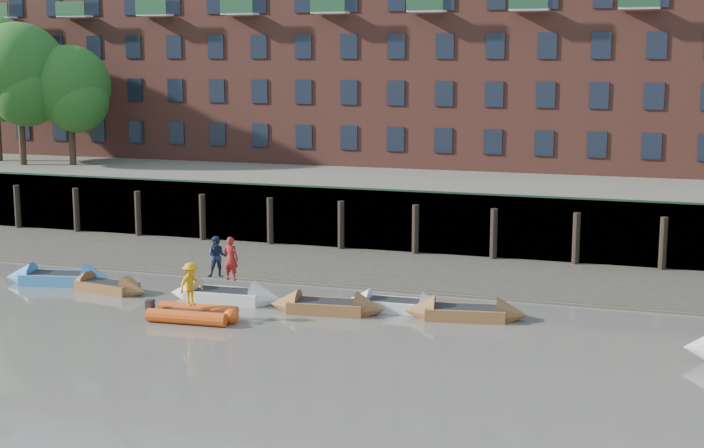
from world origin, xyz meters
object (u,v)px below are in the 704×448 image
at_px(person_rower_a, 231,258).
at_px(rowboat_2, 107,287).
at_px(rowboat_4, 327,307).
at_px(person_rower_b, 217,257).
at_px(rowboat_5, 396,305).
at_px(person_rib_crew, 191,284).
at_px(rib_tender, 196,314).
at_px(rowboat_3, 225,296).
at_px(rowboat_6, 465,313).
at_px(rowboat_1, 59,278).

bearing_deg(person_rower_a, rowboat_2, 1.91).
relative_size(rowboat_4, person_rower_b, 2.76).
bearing_deg(rowboat_5, person_rib_crew, -153.66).
distance_m(rowboat_5, person_rower_a, 7.00).
bearing_deg(person_rib_crew, rib_tender, -87.51).
xyz_separation_m(rowboat_3, person_rower_a, (0.31, -0.06, 1.61)).
distance_m(rowboat_5, rowboat_6, 2.94).
bearing_deg(person_rower_b, rowboat_5, -14.04).
height_order(rowboat_2, rowboat_6, rowboat_6).
distance_m(rowboat_2, rib_tender, 6.56).
bearing_deg(rowboat_6, person_rib_crew, -170.21).
height_order(rowboat_2, person_rower_a, person_rower_a).
relative_size(rowboat_1, rowboat_6, 1.05).
xyz_separation_m(rowboat_1, rowboat_6, (18.40, -0.08, -0.01)).
bearing_deg(rowboat_1, rowboat_2, -23.36).
bearing_deg(person_rib_crew, person_rower_b, 28.75).
relative_size(rib_tender, person_rower_b, 2.04).
xyz_separation_m(rowboat_4, rowboat_5, (2.48, 1.19, -0.02)).
distance_m(rowboat_1, person_rower_a, 8.92).
bearing_deg(rowboat_6, rowboat_4, 179.25).
height_order(rowboat_1, rowboat_3, rowboat_1).
bearing_deg(rib_tender, person_rower_a, 84.32).
xyz_separation_m(rowboat_1, rowboat_3, (8.44, -0.59, -0.00)).
height_order(rowboat_1, person_rib_crew, person_rib_crew).
bearing_deg(rowboat_6, person_rower_a, 174.19).
xyz_separation_m(rowboat_3, rowboat_4, (4.57, -0.29, -0.01)).
bearing_deg(rowboat_6, rowboat_3, 173.72).
xyz_separation_m(rowboat_2, rib_tender, (5.83, -3.03, 0.05)).
distance_m(rowboat_4, rowboat_6, 5.45).
distance_m(rowboat_1, rowboat_3, 8.46).
height_order(rowboat_6, person_rower_b, person_rower_b).
bearing_deg(rowboat_5, person_rower_b, -176.76).
bearing_deg(rowboat_6, rowboat_1, 170.51).
relative_size(rowboat_1, person_rib_crew, 3.06).
xyz_separation_m(rowboat_1, rowboat_4, (13.01, -0.88, -0.02)).
bearing_deg(rowboat_2, rowboat_6, 11.43).
distance_m(rowboat_1, rowboat_2, 2.87).
xyz_separation_m(rowboat_2, rowboat_6, (15.59, 0.49, 0.03)).
bearing_deg(person_rib_crew, person_rower_a, 14.65).
xyz_separation_m(rowboat_4, person_rib_crew, (-4.59, -2.64, 1.17)).
distance_m(rowboat_2, person_rower_b, 5.44).
bearing_deg(rowboat_4, person_rower_a, 170.89).
distance_m(rowboat_6, person_rib_crew, 10.62).
relative_size(rowboat_1, rowboat_2, 1.20).
bearing_deg(person_rower_a, person_rib_crew, 86.13).
xyz_separation_m(rowboat_3, rowboat_6, (9.96, 0.51, -0.01)).
relative_size(rowboat_1, person_rower_b, 2.98).
bearing_deg(rowboat_3, rowboat_2, 176.83).
xyz_separation_m(rowboat_3, person_rower_b, (-0.43, 0.20, 1.57)).
distance_m(person_rower_a, person_rower_b, 0.79).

